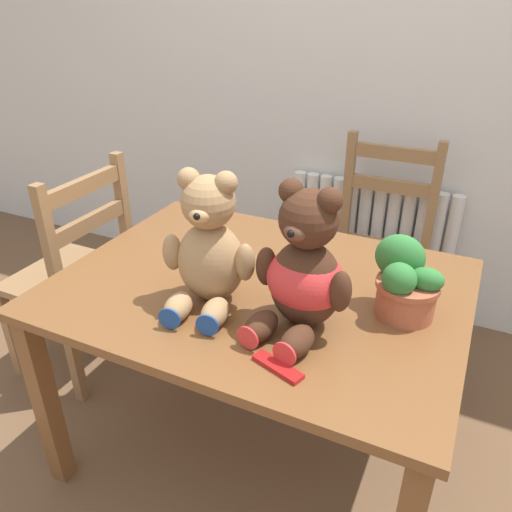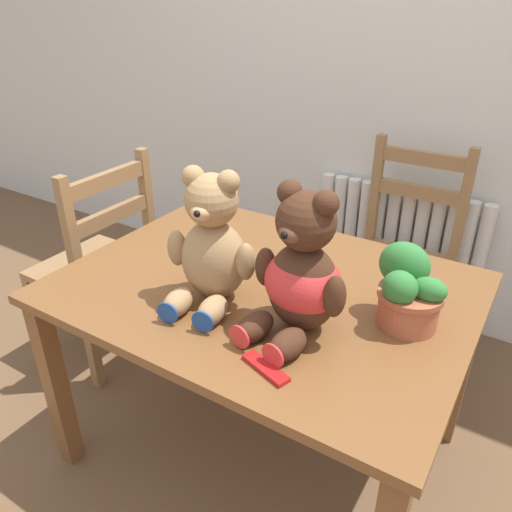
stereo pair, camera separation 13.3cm
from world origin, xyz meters
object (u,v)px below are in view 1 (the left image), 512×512
(teddy_bear_left, at_px, (209,249))
(chocolate_bar, at_px, (278,367))
(wooden_chair_behind, at_px, (376,251))
(wooden_chair_side, at_px, (75,273))
(teddy_bear_right, at_px, (304,273))
(potted_plant, at_px, (405,282))

(teddy_bear_left, height_order, chocolate_bar, teddy_bear_left)
(wooden_chair_behind, xyz_separation_m, teddy_bear_left, (-0.27, -1.00, 0.42))
(wooden_chair_side, height_order, teddy_bear_right, teddy_bear_right)
(wooden_chair_behind, bearing_deg, teddy_bear_left, 74.78)
(wooden_chair_behind, distance_m, teddy_bear_right, 1.08)
(wooden_chair_behind, relative_size, teddy_bear_right, 2.38)
(wooden_chair_side, distance_m, teddy_bear_right, 1.19)
(teddy_bear_right, bearing_deg, wooden_chair_behind, -79.83)
(wooden_chair_behind, height_order, teddy_bear_right, teddy_bear_right)
(teddy_bear_right, height_order, chocolate_bar, teddy_bear_right)
(teddy_bear_right, relative_size, chocolate_bar, 2.92)
(wooden_chair_side, bearing_deg, chocolate_bar, -111.78)
(wooden_chair_side, bearing_deg, teddy_bear_left, -107.06)
(potted_plant, distance_m, chocolate_bar, 0.43)
(teddy_bear_right, height_order, potted_plant, teddy_bear_right)
(wooden_chair_behind, bearing_deg, chocolate_bar, 91.10)
(teddy_bear_left, xyz_separation_m, chocolate_bar, (0.30, -0.19, -0.16))
(wooden_chair_behind, distance_m, teddy_bear_left, 1.12)
(wooden_chair_behind, bearing_deg, wooden_chair_side, 34.86)
(teddy_bear_left, bearing_deg, wooden_chair_side, -26.65)
(wooden_chair_behind, relative_size, teddy_bear_left, 2.42)
(potted_plant, bearing_deg, teddy_bear_right, -143.89)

